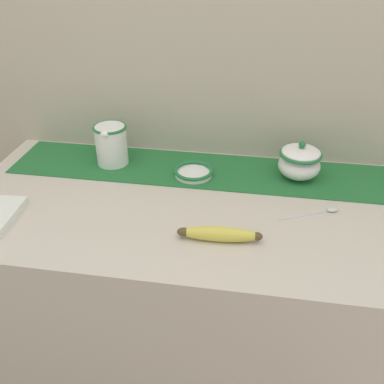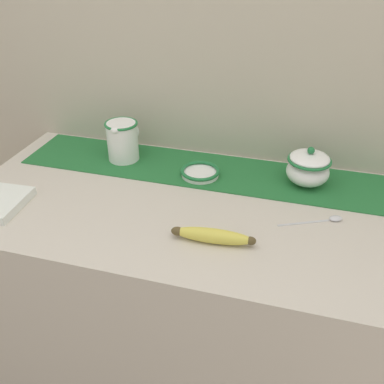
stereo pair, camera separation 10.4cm
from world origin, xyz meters
name	(u,v)px [view 2 (the right image)]	position (x,y,z in m)	size (l,w,h in m)	color
countertop	(194,324)	(0.00, 0.00, 0.46)	(1.25, 0.60, 0.92)	beige
back_wall	(225,63)	(0.00, 0.32, 1.20)	(2.05, 0.04, 2.40)	#B7AD99
table_runner	(211,171)	(0.00, 0.18, 0.92)	(1.15, 0.22, 0.00)	#236B33
cream_pitcher	(123,140)	(-0.28, 0.18, 0.99)	(0.10, 0.12, 0.12)	white
sugar_bowl	(308,168)	(0.27, 0.18, 0.97)	(0.12, 0.12, 0.11)	white
small_dish	(200,172)	(-0.02, 0.14, 0.93)	(0.11, 0.11, 0.02)	white
banana	(213,236)	(0.08, -0.14, 0.94)	(0.20, 0.05, 0.04)	#DBCC4C
spoon	(330,219)	(0.34, 0.02, 0.92)	(0.16, 0.08, 0.01)	silver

